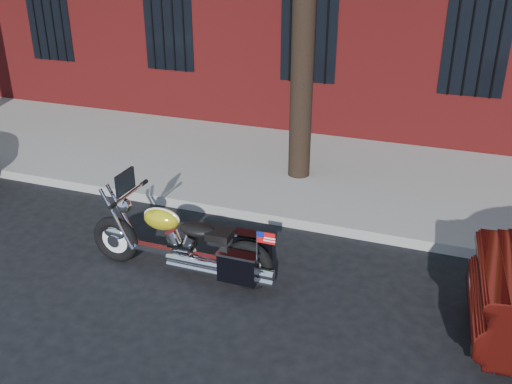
% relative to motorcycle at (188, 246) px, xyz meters
% --- Properties ---
extents(ground, '(120.00, 120.00, 0.00)m').
position_rel_motorcycle_xyz_m(ground, '(-0.06, 0.34, -0.43)').
color(ground, black).
rests_on(ground, ground).
extents(curb, '(40.00, 0.16, 0.15)m').
position_rel_motorcycle_xyz_m(curb, '(-0.06, 1.72, -0.36)').
color(curb, gray).
rests_on(curb, ground).
extents(sidewalk, '(40.00, 3.60, 0.15)m').
position_rel_motorcycle_xyz_m(sidewalk, '(-0.06, 3.60, -0.36)').
color(sidewalk, gray).
rests_on(sidewalk, ground).
extents(motorcycle, '(2.54, 0.74, 1.28)m').
position_rel_motorcycle_xyz_m(motorcycle, '(0.00, 0.00, 0.00)').
color(motorcycle, black).
rests_on(motorcycle, ground).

